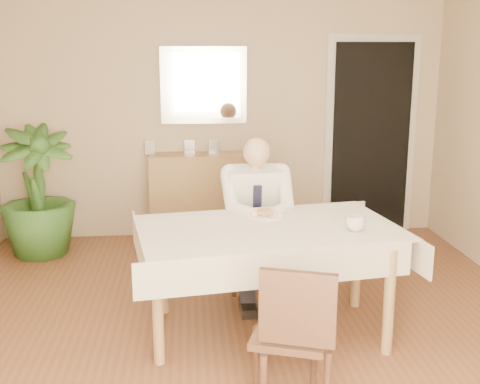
{
  "coord_description": "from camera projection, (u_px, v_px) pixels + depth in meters",
  "views": [
    {
      "loc": [
        -0.35,
        -3.62,
        1.89
      ],
      "look_at": [
        0.0,
        0.35,
        0.95
      ],
      "focal_mm": 45.0,
      "sensor_mm": 36.0,
      "label": 1
    }
  ],
  "objects": [
    {
      "name": "photo_frame_center",
      "position": [
        190.0,
        147.0,
        5.99
      ],
      "size": [
        0.1,
        0.02,
        0.14
      ],
      "primitive_type": "cube",
      "color": "silver",
      "rests_on": "sideboard"
    },
    {
      "name": "room",
      "position": [
        245.0,
        149.0,
        3.67
      ],
      "size": [
        5.0,
        5.02,
        2.6
      ],
      "color": "brown",
      "rests_on": "ground"
    },
    {
      "name": "window",
      "position": [
        359.0,
        268.0,
        1.24
      ],
      "size": [
        1.34,
        0.04,
        1.44
      ],
      "color": "silver",
      "rests_on": "room"
    },
    {
      "name": "photo_frame_right",
      "position": [
        214.0,
        146.0,
        6.03
      ],
      "size": [
        0.1,
        0.02,
        0.14
      ],
      "primitive_type": "cube",
      "color": "silver",
      "rests_on": "sideboard"
    },
    {
      "name": "mirror",
      "position": [
        204.0,
        85.0,
        5.99
      ],
      "size": [
        0.86,
        0.04,
        0.76
      ],
      "color": "silver",
      "rests_on": "room"
    },
    {
      "name": "coffee_mug",
      "position": [
        355.0,
        223.0,
        3.87
      ],
      "size": [
        0.14,
        0.14,
        0.1
      ],
      "primitive_type": "imported",
      "rotation": [
        0.0,
        0.0,
        -0.19
      ],
      "color": "white",
      "rests_on": "dining_table"
    },
    {
      "name": "photo_frame_left",
      "position": [
        150.0,
        148.0,
        5.95
      ],
      "size": [
        0.1,
        0.02,
        0.14
      ],
      "primitive_type": "cube",
      "color": "silver",
      "rests_on": "sideboard"
    },
    {
      "name": "fork",
      "position": [
        261.0,
        215.0,
        4.15
      ],
      "size": [
        0.01,
        0.13,
        0.01
      ],
      "primitive_type": "cylinder",
      "rotation": [
        1.57,
        0.0,
        0.0
      ],
      "color": "silver",
      "rests_on": "dining_table"
    },
    {
      "name": "potted_palm",
      "position": [
        37.0,
        192.0,
        5.58
      ],
      "size": [
        0.89,
        0.89,
        1.22
      ],
      "primitive_type": "imported",
      "rotation": [
        0.0,
        0.0,
        0.38
      ],
      "color": "#2C561D",
      "rests_on": "ground"
    },
    {
      "name": "doorway",
      "position": [
        370.0,
        138.0,
        6.26
      ],
      "size": [
        0.96,
        0.07,
        2.1
      ],
      "color": "silver",
      "rests_on": "ground"
    },
    {
      "name": "food",
      "position": [
        266.0,
        212.0,
        4.21
      ],
      "size": [
        0.14,
        0.14,
        0.06
      ],
      "primitive_type": "ellipsoid",
      "color": "brown",
      "rests_on": "dining_table"
    },
    {
      "name": "chair_near",
      "position": [
        293.0,
        330.0,
        3.14
      ],
      "size": [
        0.5,
        0.51,
        0.83
      ],
      "rotation": [
        0.0,
        0.0,
        -0.33
      ],
      "color": "#422718",
      "rests_on": "ground"
    },
    {
      "name": "chair_far",
      "position": [
        254.0,
        228.0,
        4.89
      ],
      "size": [
        0.41,
        0.41,
        0.86
      ],
      "rotation": [
        0.0,
        0.0,
        0.01
      ],
      "color": "#422718",
      "rests_on": "ground"
    },
    {
      "name": "knife",
      "position": [
        272.0,
        215.0,
        4.16
      ],
      "size": [
        0.01,
        0.13,
        0.01
      ],
      "primitive_type": "cylinder",
      "rotation": [
        1.57,
        0.0,
        0.0
      ],
      "color": "silver",
      "rests_on": "dining_table"
    },
    {
      "name": "dining_table",
      "position": [
        268.0,
        239.0,
        3.99
      ],
      "size": [
        1.87,
        1.28,
        0.75
      ],
      "rotation": [
        0.0,
        0.0,
        0.16
      ],
      "color": "#997B49",
      "rests_on": "ground"
    },
    {
      "name": "seated_man",
      "position": [
        258.0,
        212.0,
        4.56
      ],
      "size": [
        0.48,
        0.72,
        1.24
      ],
      "color": "white",
      "rests_on": "ground"
    },
    {
      "name": "sideboard",
      "position": [
        206.0,
        197.0,
        6.1
      ],
      "size": [
        1.11,
        0.4,
        0.88
      ],
      "primitive_type": "cube",
      "rotation": [
        0.0,
        0.0,
        -0.02
      ],
      "color": "#997B49",
      "rests_on": "ground"
    },
    {
      "name": "plate",
      "position": [
        266.0,
        215.0,
        4.21
      ],
      "size": [
        0.26,
        0.26,
        0.02
      ],
      "primitive_type": "cylinder",
      "color": "white",
      "rests_on": "dining_table"
    }
  ]
}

